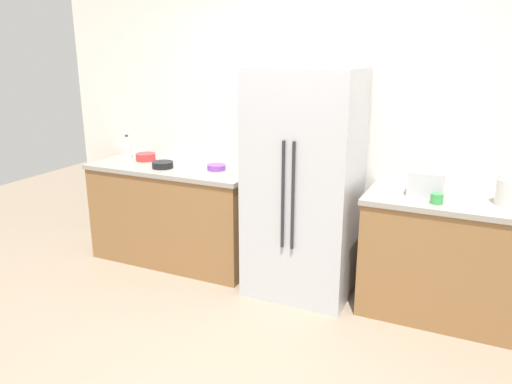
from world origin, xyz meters
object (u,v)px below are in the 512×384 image
at_px(refrigerator, 303,185).
at_px(bottle_a, 127,149).
at_px(bowl_a, 146,157).
at_px(bowl_c, 216,167).
at_px(toaster, 426,183).
at_px(bowl_b, 163,165).
at_px(cup_b, 437,198).

distance_m(refrigerator, bottle_a, 1.92).
xyz_separation_m(bowl_a, bowl_c, (0.81, -0.05, -0.01)).
bearing_deg(toaster, refrigerator, -174.89).
relative_size(bottle_a, bowl_b, 1.20).
height_order(refrigerator, bowl_b, refrigerator).
height_order(bottle_a, bowl_c, bottle_a).
bearing_deg(cup_b, bottle_a, 174.46).
distance_m(refrigerator, cup_b, 1.03).
bearing_deg(bowl_b, bottle_a, 159.44).
distance_m(bowl_a, bowl_b, 0.38).
distance_m(refrigerator, bowl_a, 1.68).
xyz_separation_m(bottle_a, cup_b, (2.93, -0.28, -0.05)).
distance_m(bottle_a, bowl_c, 1.05).
bearing_deg(bowl_a, bottle_a, 173.96).
bearing_deg(bottle_a, cup_b, -5.54).
bearing_deg(bowl_c, cup_b, -6.42).
bearing_deg(bottle_a, bowl_b, -20.56).
relative_size(refrigerator, toaster, 7.47).
bearing_deg(bowl_a, bowl_b, -29.54).
bearing_deg(toaster, bowl_a, 178.17).
height_order(refrigerator, bowl_c, refrigerator).
distance_m(toaster, bowl_a, 2.60).
relative_size(bottle_a, bowl_c, 1.40).
bearing_deg(refrigerator, bowl_c, 172.26).
bearing_deg(toaster, cup_b, -60.49).
bearing_deg(bowl_a, bowl_c, -3.35).
height_order(refrigerator, cup_b, refrigerator).
height_order(cup_b, bowl_c, cup_b).
distance_m(bottle_a, bowl_a, 0.24).
relative_size(bowl_a, bowl_b, 0.98).
bearing_deg(bowl_c, toaster, -1.14).
distance_m(cup_b, bowl_a, 2.71).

